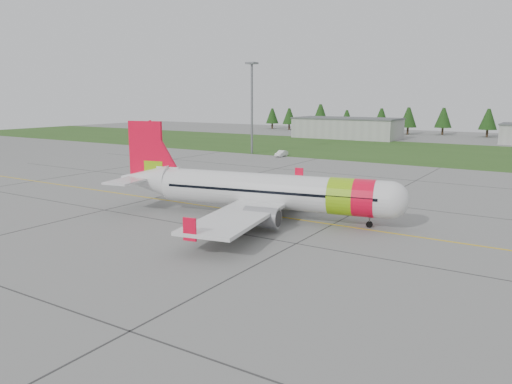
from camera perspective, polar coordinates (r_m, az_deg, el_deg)
The scene contains 9 objects.
ground at distance 50.14m, azimuth -5.58°, elevation -4.13°, with size 320.00×320.00×0.00m, color gray.
aircraft at distance 53.62m, azimuth 0.91°, elevation 0.11°, with size 33.23×31.05×10.14m.
follow_me_car at distance 48.15m, azimuth -3.99°, elevation -2.50°, with size 1.47×1.25×3.65m, color #CDC60B.
service_van at distance 109.14m, azimuth 2.93°, elevation 5.11°, with size 1.39×1.32×4.00m, color white.
grass_strip at distance 124.48m, azimuth 18.28°, elevation 4.37°, with size 320.00×50.00×0.03m, color #30561E.
taxi_guideline at distance 56.46m, azimuth -0.60°, elevation -2.36°, with size 120.00×0.25×0.02m, color gold.
hangar_west at distance 160.09m, azimuth 10.34°, elevation 7.15°, with size 32.00×14.00×6.00m, color #A8A8A3.
floodlight_mast at distance 114.36m, azimuth -0.48°, elevation 9.41°, with size 0.50×0.50×20.00m, color slate.
treeline at distance 178.84m, azimuth 22.84°, elevation 7.50°, with size 160.00×8.00×10.00m, color #1C3F14, non-canonical shape.
Camera 1 is at (29.85, -38.15, 12.95)m, focal length 35.00 mm.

